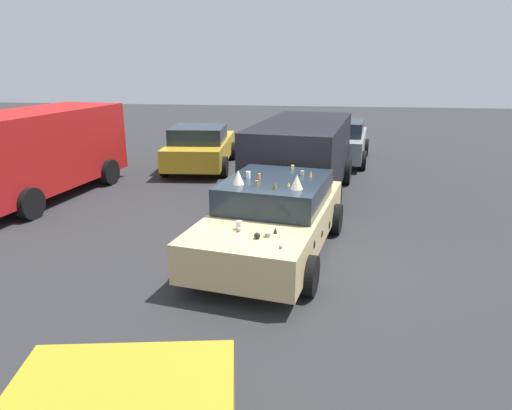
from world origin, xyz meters
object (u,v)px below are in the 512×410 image
(parked_sedan_behind_left, at_px, (74,145))
(parked_sedan_behind_right, at_px, (201,147))
(art_car_decorated, at_px, (273,216))
(parked_van_far_right, at_px, (302,154))
(parked_sedan_near_left, at_px, (339,140))
(parked_van_row_back_center, at_px, (36,150))

(parked_sedan_behind_left, distance_m, parked_sedan_behind_right, 4.31)
(art_car_decorated, distance_m, parked_sedan_behind_right, 7.34)
(parked_van_far_right, bearing_deg, parked_sedan_behind_left, -100.67)
(parked_van_far_right, xyz_separation_m, parked_sedan_behind_left, (2.59, 7.73, -0.38))
(art_car_decorated, bearing_deg, parked_sedan_near_left, -179.84)
(parked_van_row_back_center, bearing_deg, art_car_decorated, 73.65)
(parked_van_row_back_center, bearing_deg, parked_sedan_behind_left, -156.49)
(parked_van_row_back_center, relative_size, parked_sedan_behind_right, 1.24)
(art_car_decorated, height_order, parked_van_far_right, parked_van_far_right)
(parked_van_far_right, relative_size, parked_sedan_behind_right, 1.16)
(parked_van_far_right, xyz_separation_m, parked_sedan_near_left, (4.55, -1.10, -0.36))
(art_car_decorated, relative_size, parked_van_row_back_center, 0.85)
(parked_van_far_right, height_order, parked_sedan_behind_right, parked_van_far_right)
(parked_van_far_right, bearing_deg, parked_van_row_back_center, -72.87)
(parked_van_far_right, height_order, parked_sedan_near_left, parked_van_far_right)
(parked_van_row_back_center, bearing_deg, parked_van_far_right, 106.45)
(parked_sedan_near_left, bearing_deg, parked_van_row_back_center, 133.16)
(parked_sedan_behind_right, bearing_deg, art_car_decorated, -160.07)
(art_car_decorated, xyz_separation_m, parked_van_row_back_center, (2.74, 6.30, 0.54))
(parked_van_row_back_center, height_order, parked_sedan_behind_left, parked_van_row_back_center)
(art_car_decorated, distance_m, parked_sedan_near_left, 8.50)
(parked_sedan_behind_left, relative_size, parked_sedan_near_left, 1.01)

